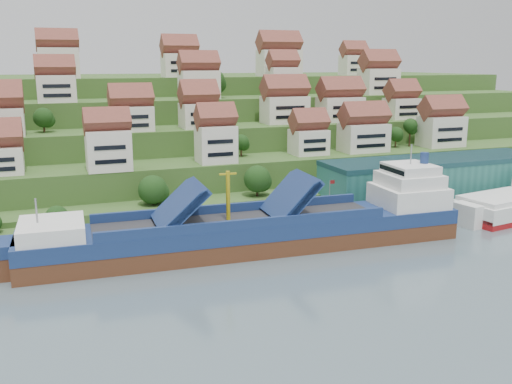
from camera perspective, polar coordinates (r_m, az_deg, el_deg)
name	(u,v)px	position (r m, az deg, el deg)	size (l,w,h in m)	color
ground	(272,246)	(114.50, 1.60, -5.45)	(300.00, 300.00, 0.00)	slate
quay	(326,214)	(135.36, 7.05, -2.15)	(180.00, 14.00, 2.20)	gray
hillside	(164,133)	(209.75, -9.20, 5.80)	(260.00, 128.00, 31.00)	#2D4C1E
hillside_village	(213,104)	(167.70, -4.35, 8.73)	(155.55, 64.55, 29.16)	white
hillside_trees	(175,139)	(149.61, -8.08, 5.24)	(137.93, 61.78, 31.31)	#1D4316
warehouse	(435,177)	(152.79, 17.46, 1.43)	(60.00, 15.00, 10.00)	#266960
flagpole	(330,195)	(128.82, 7.40, -0.29)	(1.28, 0.16, 8.00)	gray
cargo_ship	(262,231)	(112.20, 0.60, -3.92)	(86.46, 17.13, 19.17)	#552D1A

